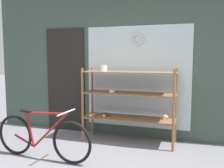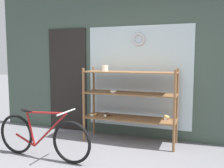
{
  "view_description": "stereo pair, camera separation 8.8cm",
  "coord_description": "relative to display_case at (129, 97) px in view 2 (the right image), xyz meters",
  "views": [
    {
      "loc": [
        1.21,
        -2.28,
        1.53
      ],
      "look_at": [
        0.06,
        1.21,
        1.13
      ],
      "focal_mm": 40.0,
      "sensor_mm": 36.0,
      "label": 1
    },
    {
      "loc": [
        1.3,
        -2.25,
        1.53
      ],
      "look_at": [
        0.06,
        1.21,
        1.13
      ],
      "focal_mm": 40.0,
      "sensor_mm": 36.0,
      "label": 2
    }
  ],
  "objects": [
    {
      "name": "bicycle",
      "position": [
        -1.02,
        -1.15,
        -0.48
      ],
      "size": [
        1.64,
        0.46,
        0.76
      ],
      "rotation": [
        0.0,
        0.0,
        -0.05
      ],
      "color": "black",
      "rests_on": "ground_plane"
    },
    {
      "name": "display_case",
      "position": [
        0.0,
        0.0,
        0.0
      ],
      "size": [
        1.64,
        0.49,
        1.38
      ],
      "color": "brown",
      "rests_on": "ground_plane"
    },
    {
      "name": "storefront_facade",
      "position": [
        -0.14,
        0.38,
        0.83
      ],
      "size": [
        5.73,
        0.13,
        3.38
      ],
      "color": "#3D4C42",
      "rests_on": "ground_plane"
    }
  ]
}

